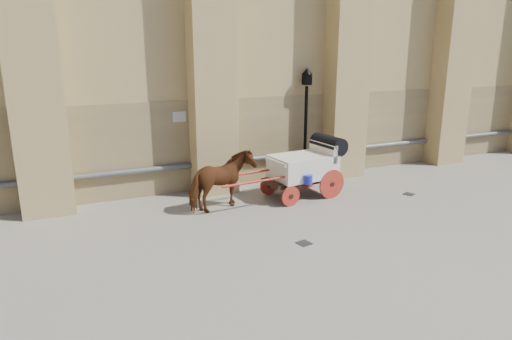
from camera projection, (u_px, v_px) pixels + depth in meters
name	position (u px, v px, depth m)	size (l,w,h in m)	color
ground	(294.00, 224.00, 12.32)	(90.00, 90.00, 0.00)	slate
horse	(222.00, 181.00, 13.22)	(0.92, 2.03, 1.71)	#5D2C14
carriage	(307.00, 165.00, 14.46)	(4.39, 1.65, 1.88)	black
street_lamp	(306.00, 121.00, 15.98)	(0.37, 0.37, 3.95)	black
drain_grate_near	(304.00, 243.00, 11.09)	(0.32, 0.32, 0.01)	black
drain_grate_far	(409.00, 194.00, 14.80)	(0.32, 0.32, 0.01)	black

